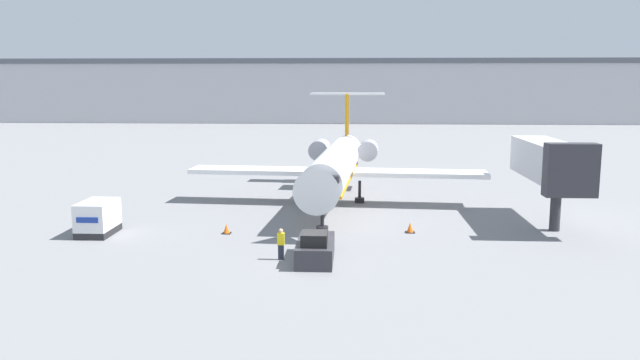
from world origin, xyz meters
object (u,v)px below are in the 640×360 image
worker_near_tug (281,243)px  jet_bridge (549,162)px  traffic_cone_right (410,228)px  airplane_main (336,164)px  luggage_cart (98,218)px  pushback_tug (315,249)px  traffic_cone_left (227,229)px

worker_near_tug → jet_bridge: bearing=28.8°
traffic_cone_right → airplane_main: bearing=118.2°
luggage_cart → traffic_cone_right: bearing=4.4°
pushback_tug → jet_bridge: jet_bridge is taller
pushback_tug → luggage_cart: (-14.69, 5.30, 0.42)m
luggage_cart → traffic_cone_left: 8.47m
worker_near_tug → airplane_main: bearing=80.7°
luggage_cart → jet_bridge: (30.46, 4.51, 3.33)m
pushback_tug → worker_near_tug: (-1.96, 0.08, 0.26)m
traffic_cone_left → jet_bridge: 22.75m
traffic_cone_right → pushback_tug: bearing=-130.8°
airplane_main → pushback_tug: (-0.75, -16.59, -2.61)m
pushback_tug → traffic_cone_left: pushback_tug is taller
airplane_main → traffic_cone_right: airplane_main is taller
traffic_cone_left → airplane_main: bearing=56.5°
traffic_cone_left → pushback_tug: bearing=-43.7°
traffic_cone_left → traffic_cone_right: size_ratio=0.96×
jet_bridge → luggage_cart: bearing=-171.6°
pushback_tug → traffic_cone_left: size_ratio=7.04×
airplane_main → traffic_cone_right: (5.20, -9.70, -2.98)m
worker_near_tug → pushback_tug: bearing=-2.3°
airplane_main → jet_bridge: 16.52m
airplane_main → jet_bridge: bearing=-24.3°
pushback_tug → jet_bridge: bearing=31.9°
pushback_tug → worker_near_tug: bearing=177.7°
airplane_main → luggage_cart: airplane_main is taller
worker_near_tug → jet_bridge: 20.52m
luggage_cart → airplane_main: bearing=36.2°
airplane_main → worker_near_tug: airplane_main is taller
airplane_main → pushback_tug: size_ratio=5.63×
luggage_cart → traffic_cone_left: size_ratio=5.08×
traffic_cone_right → traffic_cone_left: bearing=-175.8°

